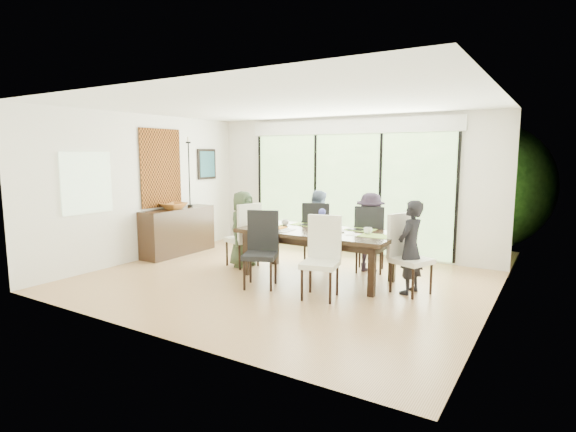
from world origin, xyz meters
The scene contains 62 objects.
floor centered at (0.00, 0.00, -0.01)m, with size 6.00×5.00×0.01m, color #93633A.
ceiling centered at (0.00, 0.00, 2.71)m, with size 6.00×5.00×0.01m, color white.
wall_back centered at (0.00, 2.51, 1.35)m, with size 6.00×0.02×2.70m, color silver.
wall_front centered at (0.00, -2.51, 1.35)m, with size 6.00×0.02×2.70m, color white.
wall_left centered at (-3.01, 0.00, 1.35)m, with size 0.02×5.00×2.70m, color silver.
wall_right centered at (3.01, 0.00, 1.35)m, with size 0.02×5.00×2.70m, color white.
glass_doors centered at (0.00, 2.47, 1.20)m, with size 4.20×0.02×2.30m, color #598C3F.
blinds_header centered at (0.00, 2.46, 2.50)m, with size 4.40×0.06×0.28m, color white.
mullion_a centered at (-2.10, 2.46, 1.20)m, with size 0.05×0.04×2.30m, color black.
mullion_b centered at (-0.70, 2.46, 1.20)m, with size 0.05×0.04×2.30m, color black.
mullion_c centered at (0.70, 2.46, 1.20)m, with size 0.05×0.04×2.30m, color black.
mullion_d centered at (2.10, 2.46, 1.20)m, with size 0.05×0.04×2.30m, color black.
side_window centered at (-2.97, -1.20, 1.50)m, with size 0.02×0.90×1.00m, color #8CAD7F.
deck centered at (0.00, 3.40, -0.05)m, with size 6.00×1.80×0.10m, color brown.
rail_top centered at (0.00, 4.20, 0.55)m, with size 6.00×0.08×0.06m, color brown.
foliage_left centered at (-1.80, 5.20, 1.44)m, with size 3.20×3.20×3.20m, color #14380F.
foliage_mid centered at (0.40, 5.80, 1.80)m, with size 4.00×4.00×4.00m, color #14380F.
foliage_right centered at (2.20, 5.00, 1.26)m, with size 2.80×2.80×2.80m, color #14380F.
foliage_far centered at (-0.60, 6.50, 1.62)m, with size 3.60×3.60×3.60m, color #14380F.
table_top centered at (0.41, 0.47, 0.74)m, with size 2.48×1.14×0.06m, color black.
table_apron centered at (0.41, 0.47, 0.65)m, with size 2.27×0.93×0.10m, color black.
table_leg_fl centered at (-0.67, 0.04, 0.36)m, with size 0.09×0.09×0.71m, color black.
table_leg_fr centered at (1.49, 0.04, 0.36)m, with size 0.09×0.09×0.71m, color black.
table_leg_bl centered at (-0.67, 0.90, 0.36)m, with size 0.09×0.09×0.71m, color black.
table_leg_br centered at (1.49, 0.90, 0.36)m, with size 0.09×0.09×0.71m, color black.
chair_left_end centered at (-1.09, 0.47, 0.57)m, with size 0.48×0.48×1.14m, color silver, non-canonical shape.
chair_right_end centered at (1.91, 0.47, 0.57)m, with size 0.48×0.48×1.14m, color silver, non-canonical shape.
chair_far_left centered at (-0.04, 1.32, 0.57)m, with size 0.48×0.48×1.14m, color black, non-canonical shape.
chair_far_right centered at (0.96, 1.32, 0.57)m, with size 0.48×0.48×1.14m, color black, non-canonical shape.
chair_near_left centered at (-0.09, -0.40, 0.57)m, with size 0.48×0.48×1.14m, color black, non-canonical shape.
chair_near_right centered at (0.91, -0.40, 0.57)m, with size 0.48×0.48×1.14m, color white, non-canonical shape.
person_left_end centered at (-1.07, 0.47, 0.67)m, with size 0.62×0.39×1.33m, color #394830.
person_right_end centered at (1.89, 0.47, 0.67)m, with size 0.62×0.39×1.33m, color black.
person_far_left centered at (-0.04, 1.30, 0.67)m, with size 0.62×0.39×1.33m, color slate.
person_far_right centered at (0.96, 1.30, 0.67)m, with size 0.62×0.39×1.33m, color #251C2A.
placemat_left centered at (-0.54, 0.47, 0.78)m, with size 0.45×0.33×0.01m, color #92A53B.
placemat_right centered at (1.36, 0.47, 0.78)m, with size 0.45×0.33×0.01m, color olive.
placemat_far_l centered at (-0.04, 0.87, 0.78)m, with size 0.45×0.33×0.01m, color #8FC044.
placemat_far_r centered at (0.96, 0.87, 0.78)m, with size 0.45×0.33×0.01m, color #89C044.
placemat_paper centered at (-0.14, 0.17, 0.78)m, with size 0.45×0.33×0.01m, color white.
tablet_far_l centered at (0.06, 0.82, 0.79)m, with size 0.27×0.19×0.01m, color black.
tablet_far_r centered at (0.91, 0.82, 0.79)m, with size 0.25×0.18×0.01m, color black.
papers centered at (1.11, 0.42, 0.78)m, with size 0.31×0.23×0.00m, color white.
platter_base centered at (-0.14, 0.17, 0.79)m, with size 0.27×0.27×0.02m, color white.
platter_snacks centered at (-0.14, 0.17, 0.81)m, with size 0.21×0.21×0.01m, color orange.
vase centered at (0.46, 0.52, 0.84)m, with size 0.08×0.08×0.12m, color silver.
hyacinth_stems centered at (0.46, 0.52, 0.96)m, with size 0.04×0.04×0.17m, color #337226.
hyacinth_blooms centered at (0.46, 0.52, 1.06)m, with size 0.11×0.11×0.11m, color #484BB4.
laptop centered at (-0.44, 0.37, 0.79)m, with size 0.34×0.22×0.03m, color silver.
cup_a centered at (-0.29, 0.62, 0.82)m, with size 0.13×0.13×0.10m, color white.
cup_b centered at (0.56, 0.37, 0.82)m, with size 0.10×0.10×0.10m, color white.
cup_c centered at (1.21, 0.57, 0.82)m, with size 0.13×0.13×0.10m, color white.
book centered at (0.66, 0.52, 0.78)m, with size 0.17×0.23×0.02m, color white.
sideboard centered at (-2.76, 0.59, 0.46)m, with size 0.46×1.62×0.91m, color black.
bowl centered at (-2.76, 0.49, 0.97)m, with size 0.48×0.48×0.12m, color #995921.
candlestick_base centered at (-2.76, 0.94, 0.93)m, with size 0.10×0.10×0.04m, color black.
candlestick_shaft centered at (-2.76, 0.94, 1.57)m, with size 0.02×0.02×1.26m, color black.
candlestick_pan centered at (-2.76, 0.94, 2.19)m, with size 0.10×0.10×0.03m, color black.
candle centered at (-2.76, 0.94, 2.26)m, with size 0.04×0.04×0.10m, color silver.
tapestry centered at (-2.97, 0.40, 1.70)m, with size 0.02×1.00×1.50m, color brown.
art_frame centered at (-2.97, 1.70, 1.75)m, with size 0.03×0.55×0.65m, color black.
art_canvas centered at (-2.95, 1.70, 1.75)m, with size 0.01×0.45×0.55m, color #18414E.
Camera 1 is at (3.68, -5.71, 1.97)m, focal length 28.00 mm.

